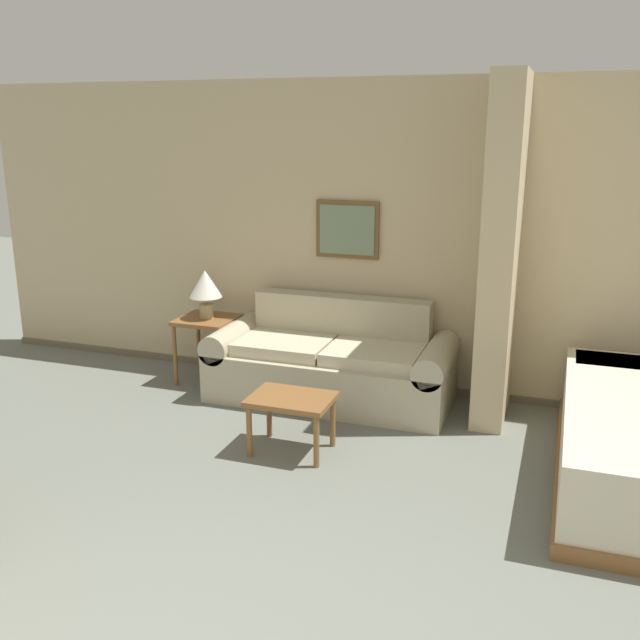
# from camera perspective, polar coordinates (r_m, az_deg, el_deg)

# --- Properties ---
(wall_back) EXTENTS (7.73, 0.16, 2.60)m
(wall_back) POSITION_cam_1_polar(r_m,az_deg,el_deg) (6.08, 5.01, 6.47)
(wall_back) COLOR #CCB78E
(wall_back) RESTS_ON ground_plane
(wall_partition_pillar) EXTENTS (0.24, 0.72, 2.60)m
(wall_partition_pillar) POSITION_cam_1_polar(r_m,az_deg,el_deg) (5.50, 14.27, 5.17)
(wall_partition_pillar) COLOR #CCB78E
(wall_partition_pillar) RESTS_ON ground_plane
(couch) EXTENTS (2.01, 0.84, 0.82)m
(couch) POSITION_cam_1_polar(r_m,az_deg,el_deg) (5.94, 0.94, -3.53)
(couch) COLOR #B7AD8E
(couch) RESTS_ON ground_plane
(coffee_table) EXTENTS (0.57, 0.43, 0.41)m
(coffee_table) POSITION_cam_1_polar(r_m,az_deg,el_deg) (4.99, -2.30, -6.81)
(coffee_table) COLOR brown
(coffee_table) RESTS_ON ground_plane
(side_table) EXTENTS (0.48, 0.48, 0.58)m
(side_table) POSITION_cam_1_polar(r_m,az_deg,el_deg) (6.38, -9.01, -0.61)
(side_table) COLOR brown
(side_table) RESTS_ON ground_plane
(table_lamp) EXTENTS (0.29, 0.29, 0.43)m
(table_lamp) POSITION_cam_1_polar(r_m,az_deg,el_deg) (6.29, -9.16, 2.70)
(table_lamp) COLOR tan
(table_lamp) RESTS_ON side_table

